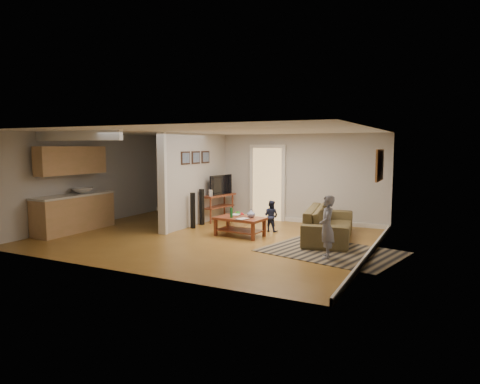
% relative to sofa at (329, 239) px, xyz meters
% --- Properties ---
extents(ground, '(7.50, 7.50, 0.00)m').
position_rel_sofa_xyz_m(ground, '(-2.60, -1.17, 0.00)').
color(ground, brown).
rests_on(ground, ground).
extents(room_shell, '(7.54, 6.02, 2.52)m').
position_rel_sofa_xyz_m(room_shell, '(-3.67, -0.74, 1.46)').
color(room_shell, beige).
rests_on(room_shell, ground).
extents(area_rug, '(3.04, 2.50, 0.01)m').
position_rel_sofa_xyz_m(area_rug, '(0.38, -1.20, 0.01)').
color(area_rug, black).
rests_on(area_rug, ground).
extents(sofa, '(1.41, 2.65, 0.73)m').
position_rel_sofa_xyz_m(sofa, '(0.00, 0.00, 0.00)').
color(sofa, '#413420').
rests_on(sofa, ground).
extents(coffee_table, '(1.23, 0.78, 0.69)m').
position_rel_sofa_xyz_m(coffee_table, '(-1.98, -0.64, 0.36)').
color(coffee_table, maroon).
rests_on(coffee_table, ground).
extents(tv_console, '(0.62, 1.27, 1.05)m').
position_rel_sofa_xyz_m(tv_console, '(-3.54, 1.02, 0.70)').
color(tv_console, maroon).
rests_on(tv_console, ground).
extents(speaker_left, '(0.11, 0.11, 0.95)m').
position_rel_sofa_xyz_m(speaker_left, '(-3.55, -0.31, 0.47)').
color(speaker_left, black).
rests_on(speaker_left, ground).
extents(speaker_right, '(0.12, 0.12, 0.99)m').
position_rel_sofa_xyz_m(speaker_right, '(-3.60, 0.23, 0.50)').
color(speaker_right, black).
rests_on(speaker_right, ground).
extents(toy_basket, '(0.45, 0.45, 0.40)m').
position_rel_sofa_xyz_m(toy_basket, '(-2.64, 0.58, 0.17)').
color(toy_basket, olive).
rests_on(toy_basket, ground).
extents(child, '(0.41, 0.51, 1.22)m').
position_rel_sofa_xyz_m(child, '(0.40, -1.72, 0.00)').
color(child, slate).
rests_on(child, ground).
extents(toddler, '(0.43, 0.36, 0.80)m').
position_rel_sofa_xyz_m(toddler, '(-1.54, 0.22, 0.00)').
color(toddler, '#1B2039').
rests_on(toddler, ground).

